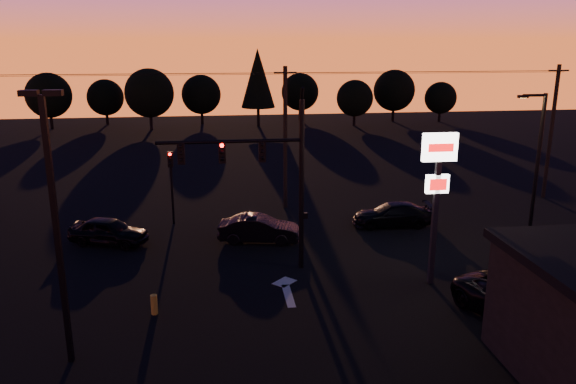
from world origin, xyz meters
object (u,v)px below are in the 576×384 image
(car_mid, at_px, (259,229))
(suv_parked, at_px, (521,304))
(parking_lot_light, at_px, (55,214))
(car_left, at_px, (109,231))
(secondary_signal, at_px, (171,177))
(car_right, at_px, (392,214))
(streetlight, at_px, (536,164))
(bollard, at_px, (154,304))
(pylon_sign, at_px, (438,177))
(traffic_signal_mast, at_px, (267,168))

(car_mid, distance_m, suv_parked, 13.82)
(parking_lot_light, distance_m, car_left, 12.37)
(car_mid, bearing_deg, secondary_signal, 63.02)
(car_mid, relative_size, car_right, 0.94)
(streetlight, xyz_separation_m, suv_parked, (-4.86, -7.96, -3.65))
(car_left, height_order, suv_parked, suv_parked)
(suv_parked, bearing_deg, streetlight, 40.09)
(parking_lot_light, relative_size, car_mid, 2.11)
(car_right, relative_size, suv_parked, 0.84)
(parking_lot_light, xyz_separation_m, car_mid, (7.30, 10.81, -4.56))
(car_left, bearing_deg, bollard, -138.72)
(bollard, bearing_deg, car_mid, 58.07)
(pylon_sign, bearing_deg, car_right, 84.67)
(traffic_signal_mast, distance_m, car_mid, 5.70)
(car_left, bearing_deg, traffic_signal_mast, -98.46)
(streetlight, relative_size, car_mid, 1.84)
(streetlight, bearing_deg, traffic_signal_mast, -173.86)
(streetlight, xyz_separation_m, car_left, (-22.10, 2.98, -3.70))
(pylon_sign, bearing_deg, secondary_signal, 140.23)
(parking_lot_light, relative_size, suv_parked, 1.66)
(pylon_sign, xyz_separation_m, streetlight, (6.91, 4.00, -0.49))
(car_mid, bearing_deg, bollard, 158.51)
(parking_lot_light, bearing_deg, secondary_signal, 80.21)
(secondary_signal, xyz_separation_m, car_right, (12.75, -1.99, -2.19))
(car_left, bearing_deg, car_right, -65.80)
(pylon_sign, bearing_deg, bollard, -173.30)
(secondary_signal, xyz_separation_m, car_left, (-3.19, -3.01, -2.14))
(streetlight, height_order, suv_parked, streetlight)
(parking_lot_light, height_order, bollard, parking_lot_light)
(car_left, height_order, car_mid, car_left)
(bollard, xyz_separation_m, car_left, (-3.18, 8.39, 0.31))
(car_right, xyz_separation_m, suv_parked, (1.30, -11.96, 0.09))
(car_right, bearing_deg, car_mid, -74.84)
(bollard, distance_m, car_mid, 9.11)
(car_right, bearing_deg, secondary_signal, -95.67)
(traffic_signal_mast, bearing_deg, car_left, 151.00)
(secondary_signal, height_order, streetlight, streetlight)
(car_mid, bearing_deg, pylon_sign, -120.82)
(pylon_sign, relative_size, bollard, 8.40)
(secondary_signal, xyz_separation_m, car_mid, (4.80, -3.67, -2.15))
(traffic_signal_mast, relative_size, suv_parked, 1.56)
(secondary_signal, bearing_deg, suv_parked, -44.78)
(car_left, xyz_separation_m, suv_parked, (17.24, -10.94, 0.05))
(traffic_signal_mast, bearing_deg, bollard, -141.53)
(parking_lot_light, height_order, car_left, parking_lot_light)
(parking_lot_light, xyz_separation_m, car_right, (15.25, 12.50, -4.60))
(traffic_signal_mast, distance_m, car_left, 10.17)
(suv_parked, bearing_deg, car_mid, 113.51)
(secondary_signal, xyz_separation_m, suv_parked, (14.05, -13.94, -2.10))
(bollard, distance_m, car_left, 8.98)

